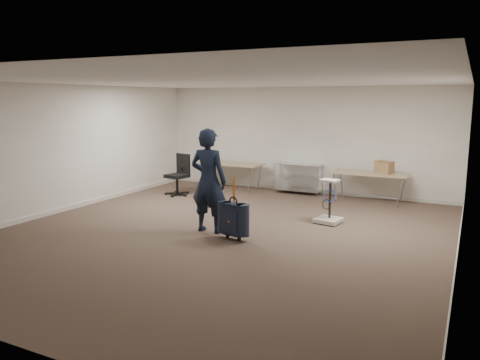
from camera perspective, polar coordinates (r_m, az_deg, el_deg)
The scene contains 10 objects.
ground at distance 8.81m, azimuth -2.22°, elevation -6.48°, with size 9.00×9.00×0.00m, color #47352B.
room_shell at distance 9.99m, azimuth 1.61°, elevation -4.22°, with size 8.00×9.00×9.00m.
folding_table_left at distance 12.96m, azimuth -1.19°, elevation 1.86°, with size 1.80×0.75×0.73m.
folding_table_right at distance 11.70m, azimuth 15.51°, elevation 0.63°, with size 1.80×0.75×0.73m.
wire_shelf at distance 12.47m, azimuth 7.10°, elevation 0.36°, with size 1.22×0.47×0.80m.
person at distance 8.71m, azimuth -3.87°, elevation -0.09°, with size 0.71×0.47×1.95m, color black.
suitcase at distance 8.30m, azimuth -0.81°, elevation -4.76°, with size 0.44×0.30×1.12m.
office_chair at distance 12.30m, azimuth -7.52°, elevation -0.33°, with size 0.65×0.65×1.07m.
equipment_cart at distance 9.62m, azimuth 10.74°, elevation -3.80°, with size 0.56×0.56×0.89m.
cardboard_box at distance 11.67m, azimuth 17.17°, elevation 1.50°, with size 0.38×0.29×0.29m, color #916043.
Camera 1 is at (4.09, -7.40, 2.47)m, focal length 35.00 mm.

